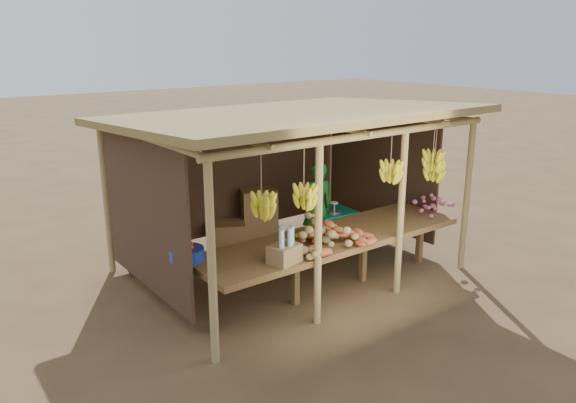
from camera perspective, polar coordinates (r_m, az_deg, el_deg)
ground at (r=8.38m, az=-0.00°, el=-6.91°), size 60.00×60.00×0.00m
stall_structure at (r=7.70m, az=0.63°, el=5.82°), size 4.70×3.50×2.43m
counter at (r=7.43m, az=4.44°, el=-3.94°), size 3.90×1.05×0.80m
potato_heap at (r=6.94m, az=3.80°, el=-3.23°), size 1.21×0.99×0.37m
sweet_potato_heap at (r=7.00m, az=4.43°, el=-3.11°), size 1.23×1.03×0.36m
onion_heap at (r=8.62m, az=14.38°, el=0.13°), size 0.83×0.57×0.35m
banana_pile at (r=7.35m, az=2.92°, el=-2.21°), size 0.60×0.50×0.34m
tomato_basin at (r=6.69m, az=-10.25°, el=-5.13°), size 0.41×0.41×0.21m
bottle_box at (r=6.47m, az=-0.37°, el=-4.85°), size 0.40×0.34×0.44m
vendor at (r=8.87m, az=2.95°, el=-0.59°), size 0.60×0.46×1.46m
tarp_crate at (r=9.20m, az=4.50°, el=-2.64°), size 0.71×0.62×0.79m
carton_stack at (r=9.21m, az=-4.03°, el=-2.13°), size 1.32×0.64×0.90m
burlap_sacks at (r=8.49m, az=-13.43°, el=-5.11°), size 0.88×0.46×0.62m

